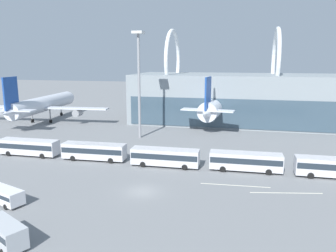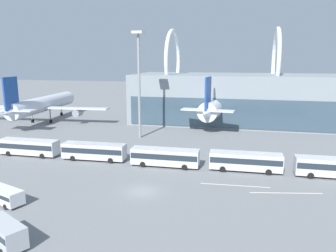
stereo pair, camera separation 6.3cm
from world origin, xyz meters
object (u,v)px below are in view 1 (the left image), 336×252
at_px(shuttle_bus_3, 165,156).
at_px(airliner_at_gate_near, 41,105).
at_px(airliner_at_gate_far, 218,105).
at_px(service_van_foreground, 5,195).
at_px(shuttle_bus_2, 94,150).
at_px(service_van_crossing, 5,232).
at_px(shuttle_bus_4, 246,160).
at_px(floodlight_mast, 139,72).
at_px(shuttle_bus_1, 29,146).
at_px(shuttle_bus_5, 335,166).

bearing_deg(shuttle_bus_3, airliner_at_gate_near, 144.17).
height_order(airliner_at_gate_far, service_van_foreground, airliner_at_gate_far).
distance_m(airliner_at_gate_far, shuttle_bus_3, 41.02).
distance_m(shuttle_bus_2, service_van_crossing, 28.39).
bearing_deg(service_van_foreground, shuttle_bus_4, 52.84).
bearing_deg(floodlight_mast, airliner_at_gate_near, 161.06).
relative_size(airliner_at_gate_far, shuttle_bus_2, 3.36).
distance_m(airliner_at_gate_near, shuttle_bus_4, 65.85).
distance_m(shuttle_bus_1, shuttle_bus_2, 13.59).
relative_size(shuttle_bus_3, shuttle_bus_5, 1.00).
bearing_deg(airliner_at_gate_near, service_van_foreground, -155.46).
bearing_deg(shuttle_bus_5, shuttle_bus_4, 179.06).
xyz_separation_m(shuttle_bus_2, shuttle_bus_5, (40.77, 0.10, 0.00)).
relative_size(shuttle_bus_3, floodlight_mast, 0.48).
bearing_deg(service_van_foreground, service_van_crossing, -31.43).
xyz_separation_m(airliner_at_gate_near, service_van_foreground, (28.21, -50.33, -4.08)).
height_order(airliner_at_gate_far, shuttle_bus_2, airliner_at_gate_far).
xyz_separation_m(shuttle_bus_1, service_van_crossing, (17.41, -28.00, -0.40)).
xyz_separation_m(shuttle_bus_1, shuttle_bus_5, (54.36, 0.23, 0.00)).
distance_m(airliner_at_gate_far, shuttle_bus_5, 45.36).
relative_size(shuttle_bus_2, floodlight_mast, 0.48).
relative_size(airliner_at_gate_near, floodlight_mast, 1.66).
distance_m(airliner_at_gate_near, service_van_crossing, 68.35).
bearing_deg(service_van_crossing, floodlight_mast, -61.33).
bearing_deg(shuttle_bus_2, shuttle_bus_1, 178.45).
distance_m(airliner_at_gate_far, shuttle_bus_4, 40.72).
bearing_deg(service_van_foreground, floodlight_mast, 100.94).
relative_size(airliner_at_gate_near, shuttle_bus_3, 3.44).
distance_m(airliner_at_gate_near, shuttle_bus_3, 54.55).
xyz_separation_m(airliner_at_gate_far, shuttle_bus_3, (-5.74, -40.46, -3.62)).
height_order(shuttle_bus_2, shuttle_bus_3, same).
height_order(airliner_at_gate_far, shuttle_bus_1, airliner_at_gate_far).
height_order(shuttle_bus_1, shuttle_bus_5, same).
distance_m(shuttle_bus_3, service_van_crossing, 29.27).
distance_m(shuttle_bus_1, shuttle_bus_4, 40.77).
relative_size(shuttle_bus_1, shuttle_bus_5, 1.00).
bearing_deg(shuttle_bus_3, airliner_at_gate_far, 80.82).
relative_size(service_van_foreground, service_van_crossing, 0.99).
distance_m(shuttle_bus_3, floodlight_mast, 26.02).
distance_m(airliner_at_gate_far, shuttle_bus_1, 51.97).
height_order(airliner_at_gate_near, floodlight_mast, floodlight_mast).
bearing_deg(service_van_foreground, shuttle_bus_3, 68.71).
xyz_separation_m(airliner_at_gate_far, shuttle_bus_5, (21.44, -39.81, -3.62)).
xyz_separation_m(shuttle_bus_2, service_van_crossing, (3.82, -28.13, -0.40)).
bearing_deg(shuttle_bus_1, shuttle_bus_2, 0.16).
xyz_separation_m(shuttle_bus_4, shuttle_bus_5, (13.59, -0.02, 0.00)).
relative_size(shuttle_bus_4, floodlight_mast, 0.48).
relative_size(airliner_at_gate_near, shuttle_bus_4, 3.43).
distance_m(shuttle_bus_2, service_van_foreground, 20.09).
height_order(shuttle_bus_2, floodlight_mast, floodlight_mast).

